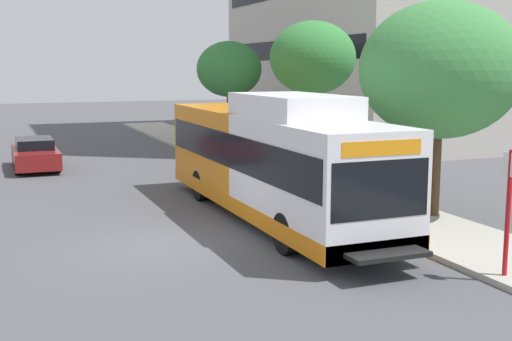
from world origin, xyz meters
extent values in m
plane|color=#4C4C51|center=(0.00, 8.00, 0.00)|extent=(120.00, 120.00, 0.00)
cube|color=#A8A399|center=(7.00, 6.00, 0.07)|extent=(3.00, 56.00, 0.14)
cube|color=white|center=(3.71, -1.11, 1.69)|extent=(2.54, 5.80, 2.73)
cube|color=orange|center=(3.71, 4.69, 1.69)|extent=(2.54, 5.80, 2.73)
cube|color=orange|center=(3.71, 1.79, 0.54)|extent=(2.57, 11.60, 0.44)
cube|color=black|center=(3.71, 1.79, 2.05)|extent=(2.58, 11.25, 0.96)
cube|color=black|center=(3.71, -3.97, 1.85)|extent=(2.34, 0.10, 1.24)
cube|color=orange|center=(3.71, -3.98, 2.72)|extent=(1.90, 0.08, 0.32)
cube|color=white|center=(3.71, 0.34, 3.35)|extent=(2.16, 4.06, 0.60)
cube|color=black|center=(3.71, -4.36, 0.55)|extent=(1.78, 0.60, 0.10)
cylinder|color=black|center=(2.58, -1.80, 0.50)|extent=(0.30, 1.00, 1.00)
cylinder|color=black|center=(4.84, -1.80, 0.50)|extent=(0.30, 1.00, 1.00)
cylinder|color=black|center=(2.58, 4.98, 0.50)|extent=(0.30, 1.00, 1.00)
cylinder|color=black|center=(4.84, 4.98, 0.50)|extent=(0.30, 1.00, 1.00)
cylinder|color=red|center=(5.89, -5.32, 1.44)|extent=(0.10, 0.10, 2.60)
cube|color=white|center=(5.87, -5.32, 2.44)|extent=(0.04, 0.36, 0.48)
cylinder|color=#4C3823|center=(7.99, -0.21, 1.37)|extent=(0.28, 0.28, 2.45)
ellipsoid|color=#3D8442|center=(7.99, -0.21, 4.28)|extent=(4.51, 4.51, 3.84)
cylinder|color=#4C3823|center=(7.90, 7.44, 1.80)|extent=(0.28, 0.28, 3.33)
ellipsoid|color=#337A38|center=(7.90, 7.44, 4.71)|extent=(3.31, 3.31, 2.82)
cylinder|color=#4C3823|center=(7.96, 17.13, 1.56)|extent=(0.28, 0.28, 2.83)
ellipsoid|color=#337A38|center=(7.96, 17.13, 4.24)|extent=(3.40, 3.40, 2.89)
cube|color=maroon|center=(-2.04, 14.03, 0.55)|extent=(1.80, 4.50, 0.70)
cube|color=black|center=(-2.04, 14.13, 1.05)|extent=(1.48, 2.34, 0.56)
cylinder|color=black|center=(-2.84, 12.68, 0.32)|extent=(0.20, 0.64, 0.64)
cylinder|color=black|center=(-1.24, 12.68, 0.32)|extent=(0.20, 0.64, 0.64)
cylinder|color=black|center=(-2.84, 15.38, 0.32)|extent=(0.20, 0.64, 0.64)
cylinder|color=black|center=(-1.24, 15.38, 0.32)|extent=(0.20, 0.64, 0.64)
cube|color=black|center=(18.66, 18.89, 1.76)|extent=(13.47, 17.35, 1.10)
cube|color=black|center=(18.66, 18.89, 5.29)|extent=(13.47, 17.35, 1.10)
camera|label=1|loc=(-3.71, -15.41, 4.38)|focal=46.00mm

